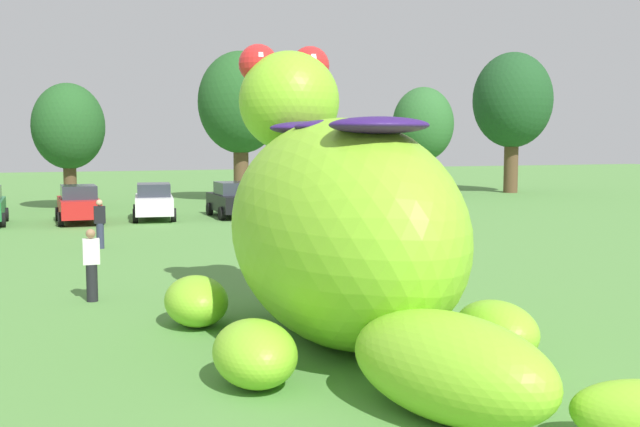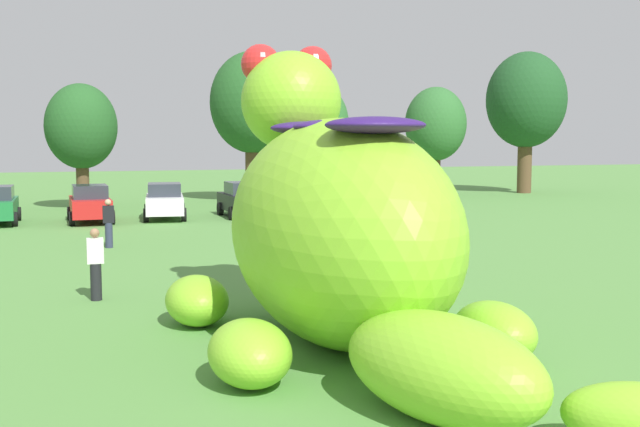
{
  "view_description": "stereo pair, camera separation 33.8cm",
  "coord_description": "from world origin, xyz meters",
  "views": [
    {
      "loc": [
        -5.84,
        -13.77,
        3.79
      ],
      "look_at": [
        -0.66,
        0.3,
        2.32
      ],
      "focal_mm": 42.75,
      "sensor_mm": 36.0,
      "label": 1
    },
    {
      "loc": [
        -5.52,
        -13.89,
        3.79
      ],
      "look_at": [
        -0.66,
        0.3,
        2.32
      ],
      "focal_mm": 42.75,
      "sensor_mm": 36.0,
      "label": 2
    }
  ],
  "objects": [
    {
      "name": "ground_plane",
      "position": [
        0.0,
        0.0,
        0.0
      ],
      "size": [
        160.0,
        160.0,
        0.0
      ],
      "primitive_type": "plane",
      "color": "#568E42"
    },
    {
      "name": "tree_centre_left",
      "position": [
        -4.33,
        29.24,
        4.43
      ],
      "size": [
        3.82,
        3.82,
        6.78
      ],
      "color": "brown",
      "rests_on": "ground"
    },
    {
      "name": "car_white",
      "position": [
        -0.83,
        22.55,
        0.86
      ],
      "size": [
        2.32,
        4.28,
        1.72
      ],
      "color": "white",
      "rests_on": "ground"
    },
    {
      "name": "tree_centre_right",
      "position": [
        10.11,
        32.43,
        4.79
      ],
      "size": [
        4.13,
        4.13,
        7.33
      ],
      "color": "brown",
      "rests_on": "ground"
    },
    {
      "name": "tree_right",
      "position": [
        25.62,
        32.36,
        6.46
      ],
      "size": [
        5.57,
        5.57,
        9.88
      ],
      "color": "brown",
      "rests_on": "ground"
    },
    {
      "name": "spectator_near_inflatable",
      "position": [
        8.73,
        13.45,
        0.85
      ],
      "size": [
        0.38,
        0.26,
        1.71
      ],
      "color": "black",
      "rests_on": "ground"
    },
    {
      "name": "spectator_by_cars",
      "position": [
        -3.95,
        13.5,
        0.85
      ],
      "size": [
        0.38,
        0.26,
        1.71
      ],
      "color": "#2D334C",
      "rests_on": "ground"
    },
    {
      "name": "car_black",
      "position": [
        2.93,
        22.36,
        0.86
      ],
      "size": [
        1.99,
        4.12,
        1.72
      ],
      "color": "black",
      "rests_on": "ground"
    },
    {
      "name": "tree_mid_right",
      "position": [
        18.3,
        31.84,
        4.74
      ],
      "size": [
        4.09,
        4.09,
        7.25
      ],
      "color": "brown",
      "rests_on": "ground"
    },
    {
      "name": "car_red",
      "position": [
        -4.24,
        22.25,
        0.86
      ],
      "size": [
        2.0,
        4.13,
        1.72
      ],
      "color": "red",
      "rests_on": "ground"
    },
    {
      "name": "giant_inflatable_creature",
      "position": [
        -0.64,
        -0.72,
        2.16
      ],
      "size": [
        5.95,
        11.45,
        5.9
      ],
      "color": "#8CD12D",
      "rests_on": "ground"
    },
    {
      "name": "car_orange",
      "position": [
        7.01,
        23.46,
        0.86
      ],
      "size": [
        2.14,
        4.2,
        1.72
      ],
      "color": "orange",
      "rests_on": "ground"
    },
    {
      "name": "tree_centre",
      "position": [
        5.64,
        31.3,
        5.93
      ],
      "size": [
        5.11,
        5.11,
        9.06
      ],
      "color": "brown",
      "rests_on": "ground"
    },
    {
      "name": "spectator_mid_field",
      "position": [
        -4.78,
        4.56,
        0.85
      ],
      "size": [
        0.38,
        0.26,
        1.71
      ],
      "color": "black",
      "rests_on": "ground"
    }
  ]
}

